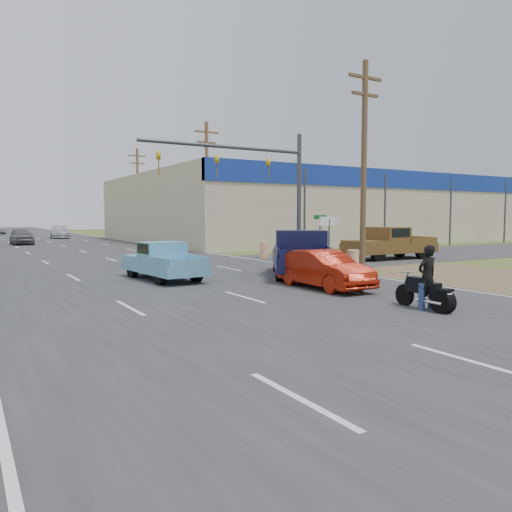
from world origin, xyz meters
TOP-DOWN VIEW (x-y plane):
  - ground at (0.00, 0.00)m, footprint 200.00×200.00m
  - main_road at (0.00, 40.00)m, footprint 15.00×180.00m
  - cross_road at (0.00, 18.00)m, footprint 120.00×10.00m
  - dirt_verge at (11.00, 10.00)m, footprint 8.00×18.00m
  - big_box_store at (32.00, 39.93)m, footprint 50.00×28.10m
  - utility_pole_1 at (9.50, 13.00)m, footprint 2.00×0.28m
  - utility_pole_2 at (9.50, 31.00)m, footprint 2.00×0.28m
  - utility_pole_3 at (9.50, 49.00)m, footprint 2.00×0.28m
  - tree_3 at (55.00, 70.00)m, footprint 8.40×8.40m
  - tree_5 at (30.00, 95.00)m, footprint 7.98×7.98m
  - barrel_0 at (8.00, 12.00)m, footprint 0.56×0.56m
  - barrel_1 at (8.40, 20.50)m, footprint 0.56×0.56m
  - lane_sign at (8.20, 14.00)m, footprint 1.20×0.08m
  - street_name_sign at (8.80, 15.50)m, footprint 0.80×0.08m
  - signal_mast at (5.82, 17.00)m, footprint 9.12×0.40m
  - red_convertible at (3.36, 8.28)m, footprint 1.44×4.08m
  - motorcycle at (3.23, 3.64)m, footprint 0.61×1.97m
  - rider at (3.23, 3.68)m, footprint 0.62×0.42m
  - blue_pickup at (-0.63, 13.59)m, footprint 2.11×4.71m
  - navy_pickup at (4.94, 11.87)m, footprint 4.97×6.18m
  - brown_pickup at (14.25, 15.98)m, footprint 5.84×2.42m
  - distant_car_grey at (-2.81, 44.38)m, footprint 1.81×4.47m
  - distant_car_silver at (2.47, 56.64)m, footprint 2.48×5.20m

SIDE VIEW (x-z plane):
  - ground at x=0.00m, z-range 0.00..0.00m
  - dirt_verge at x=11.00m, z-range 0.00..0.01m
  - cross_road at x=0.00m, z-range 0.00..0.02m
  - main_road at x=0.00m, z-range 0.00..0.02m
  - motorcycle at x=3.23m, z-range -0.06..0.94m
  - barrel_0 at x=8.00m, z-range 0.00..1.00m
  - barrel_1 at x=8.40m, z-range 0.00..1.00m
  - red_convertible at x=3.36m, z-range 0.00..1.34m
  - distant_car_silver at x=2.47m, z-range 0.00..1.46m
  - distant_car_grey at x=-2.81m, z-range 0.00..1.52m
  - blue_pickup at x=-0.63m, z-range 0.01..1.53m
  - rider at x=3.23m, z-range 0.00..1.67m
  - brown_pickup at x=14.25m, z-range 0.01..1.92m
  - navy_pickup at x=4.94m, z-range 0.01..1.95m
  - street_name_sign at x=8.80m, z-range 0.30..2.91m
  - lane_sign at x=8.20m, z-range 0.64..3.16m
  - big_box_store at x=32.00m, z-range 0.01..6.61m
  - signal_mast at x=5.82m, z-range 1.30..8.30m
  - utility_pole_1 at x=9.50m, z-range 0.32..10.32m
  - utility_pole_2 at x=9.50m, z-range 0.32..10.32m
  - utility_pole_3 at x=9.50m, z-range 0.32..10.32m
  - tree_5 at x=30.00m, z-range 0.94..10.82m
  - tree_3 at x=55.00m, z-range 0.99..11.39m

